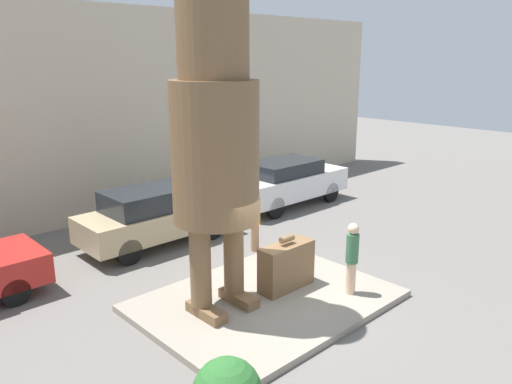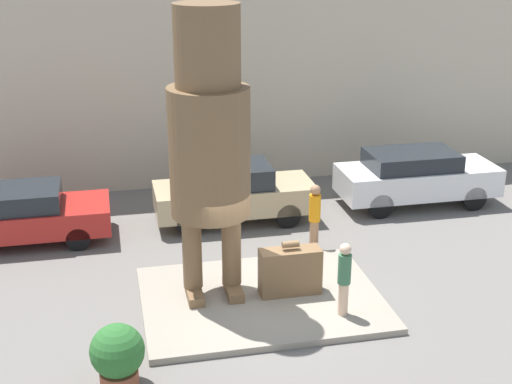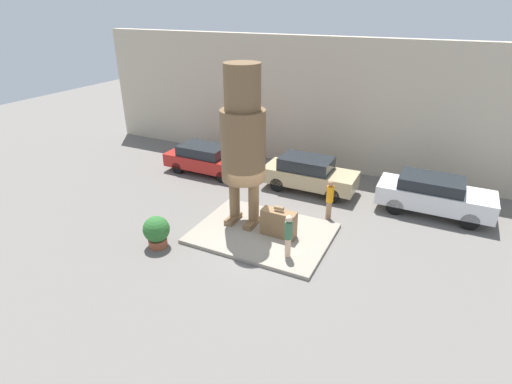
{
  "view_description": "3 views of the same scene",
  "coord_description": "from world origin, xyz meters",
  "px_view_note": "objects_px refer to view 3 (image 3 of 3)",
  "views": [
    {
      "loc": [
        -6.83,
        -6.93,
        5.14
      ],
      "look_at": [
        -0.42,
        -0.12,
        2.6
      ],
      "focal_mm": 35.0,
      "sensor_mm": 36.0,
      "label": 1
    },
    {
      "loc": [
        -3.03,
        -13.43,
        7.69
      ],
      "look_at": [
        -0.14,
        -0.09,
        2.62
      ],
      "focal_mm": 50.0,
      "sensor_mm": 36.0,
      "label": 2
    },
    {
      "loc": [
        5.64,
        -12.07,
        8.21
      ],
      "look_at": [
        -0.19,
        -0.19,
        1.89
      ],
      "focal_mm": 28.0,
      "sensor_mm": 36.0,
      "label": 3
    }
  ],
  "objects_px": {
    "giant_suitcase": "(279,223)",
    "worker_hivis": "(330,198)",
    "parked_car_tan": "(309,174)",
    "tourist": "(288,234)",
    "parked_car_red": "(206,158)",
    "planter_pot": "(157,231)",
    "parked_car_white": "(434,194)",
    "statue_figure": "(243,135)"
  },
  "relations": [
    {
      "from": "giant_suitcase",
      "to": "worker_hivis",
      "type": "relative_size",
      "value": 0.77
    },
    {
      "from": "tourist",
      "to": "parked_car_white",
      "type": "distance_m",
      "value": 7.26
    },
    {
      "from": "parked_car_tan",
      "to": "planter_pot",
      "type": "height_order",
      "value": "parked_car_tan"
    },
    {
      "from": "parked_car_tan",
      "to": "parked_car_white",
      "type": "bearing_deg",
      "value": 1.4
    },
    {
      "from": "giant_suitcase",
      "to": "parked_car_tan",
      "type": "xyz_separation_m",
      "value": [
        -0.43,
        4.63,
        0.2
      ]
    },
    {
      "from": "parked_car_tan",
      "to": "worker_hivis",
      "type": "xyz_separation_m",
      "value": [
        1.69,
        -2.27,
        0.09
      ]
    },
    {
      "from": "tourist",
      "to": "worker_hivis",
      "type": "bearing_deg",
      "value": 83.15
    },
    {
      "from": "parked_car_red",
      "to": "planter_pot",
      "type": "height_order",
      "value": "parked_car_red"
    },
    {
      "from": "parked_car_tan",
      "to": "tourist",
      "type": "bearing_deg",
      "value": -77.59
    },
    {
      "from": "parked_car_red",
      "to": "worker_hivis",
      "type": "relative_size",
      "value": 2.54
    },
    {
      "from": "giant_suitcase",
      "to": "parked_car_tan",
      "type": "relative_size",
      "value": 0.31
    },
    {
      "from": "statue_figure",
      "to": "parked_car_tan",
      "type": "xyz_separation_m",
      "value": [
        1.23,
        4.28,
        -2.91
      ]
    },
    {
      "from": "statue_figure",
      "to": "parked_car_tan",
      "type": "height_order",
      "value": "statue_figure"
    },
    {
      "from": "giant_suitcase",
      "to": "planter_pot",
      "type": "xyz_separation_m",
      "value": [
        -3.79,
        -2.47,
        -0.02
      ]
    },
    {
      "from": "giant_suitcase",
      "to": "parked_car_white",
      "type": "distance_m",
      "value": 6.96
    },
    {
      "from": "worker_hivis",
      "to": "parked_car_red",
      "type": "bearing_deg",
      "value": 164.4
    },
    {
      "from": "giant_suitcase",
      "to": "parked_car_tan",
      "type": "height_order",
      "value": "parked_car_tan"
    },
    {
      "from": "tourist",
      "to": "planter_pot",
      "type": "distance_m",
      "value": 4.83
    },
    {
      "from": "giant_suitcase",
      "to": "parked_car_white",
      "type": "bearing_deg",
      "value": 43.24
    },
    {
      "from": "tourist",
      "to": "parked_car_tan",
      "type": "relative_size",
      "value": 0.37
    },
    {
      "from": "parked_car_white",
      "to": "planter_pot",
      "type": "relative_size",
      "value": 3.8
    },
    {
      "from": "tourist",
      "to": "parked_car_white",
      "type": "bearing_deg",
      "value": 54.36
    },
    {
      "from": "tourist",
      "to": "planter_pot",
      "type": "bearing_deg",
      "value": -163.88
    },
    {
      "from": "statue_figure",
      "to": "tourist",
      "type": "bearing_deg",
      "value": -30.77
    },
    {
      "from": "statue_figure",
      "to": "parked_car_red",
      "type": "bearing_deg",
      "value": 137.14
    },
    {
      "from": "planter_pot",
      "to": "parked_car_tan",
      "type": "bearing_deg",
      "value": 64.7
    },
    {
      "from": "worker_hivis",
      "to": "tourist",
      "type": "bearing_deg",
      "value": -96.85
    },
    {
      "from": "parked_car_tan",
      "to": "giant_suitcase",
      "type": "bearing_deg",
      "value": -84.68
    },
    {
      "from": "parked_car_red",
      "to": "planter_pot",
      "type": "xyz_separation_m",
      "value": [
        2.23,
        -6.86,
        -0.13
      ]
    },
    {
      "from": "statue_figure",
      "to": "planter_pot",
      "type": "bearing_deg",
      "value": -127.06
    },
    {
      "from": "statue_figure",
      "to": "giant_suitcase",
      "type": "height_order",
      "value": "statue_figure"
    },
    {
      "from": "parked_car_white",
      "to": "tourist",
      "type": "bearing_deg",
      "value": -125.64
    },
    {
      "from": "parked_car_red",
      "to": "planter_pot",
      "type": "distance_m",
      "value": 7.22
    },
    {
      "from": "giant_suitcase",
      "to": "parked_car_tan",
      "type": "distance_m",
      "value": 4.65
    },
    {
      "from": "statue_figure",
      "to": "parked_car_white",
      "type": "distance_m",
      "value": 8.55
    },
    {
      "from": "giant_suitcase",
      "to": "statue_figure",
      "type": "bearing_deg",
      "value": 168.05
    },
    {
      "from": "statue_figure",
      "to": "planter_pot",
      "type": "relative_size",
      "value": 5.1
    },
    {
      "from": "parked_car_white",
      "to": "planter_pot",
      "type": "bearing_deg",
      "value": -140.75
    },
    {
      "from": "planter_pot",
      "to": "parked_car_white",
      "type": "bearing_deg",
      "value": 39.25
    },
    {
      "from": "parked_car_tan",
      "to": "worker_hivis",
      "type": "distance_m",
      "value": 2.83
    },
    {
      "from": "statue_figure",
      "to": "planter_pot",
      "type": "xyz_separation_m",
      "value": [
        -2.13,
        -2.82,
        -3.12
      ]
    },
    {
      "from": "giant_suitcase",
      "to": "worker_hivis",
      "type": "distance_m",
      "value": 2.69
    }
  ]
}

